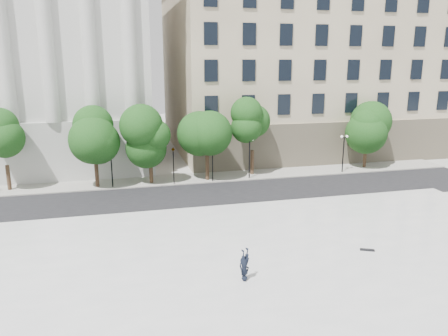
{
  "coord_description": "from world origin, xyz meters",
  "views": [
    {
      "loc": [
        -5.52,
        -18.32,
        11.77
      ],
      "look_at": [
        1.44,
        10.0,
        4.53
      ],
      "focal_mm": 35.0,
      "sensor_mm": 36.0,
      "label": 1
    }
  ],
  "objects_px": {
    "traffic_light_east": "(212,145)",
    "skateboard": "(367,250)",
    "traffic_light_west": "(173,148)",
    "person_lying": "(244,276)"
  },
  "relations": [
    {
      "from": "traffic_light_west",
      "to": "traffic_light_east",
      "type": "bearing_deg",
      "value": -0.0
    },
    {
      "from": "traffic_light_east",
      "to": "person_lying",
      "type": "bearing_deg",
      "value": -97.71
    },
    {
      "from": "traffic_light_west",
      "to": "traffic_light_east",
      "type": "distance_m",
      "value": 3.83
    },
    {
      "from": "traffic_light_east",
      "to": "skateboard",
      "type": "xyz_separation_m",
      "value": [
        5.57,
        -18.78,
        -3.23
      ]
    },
    {
      "from": "traffic_light_east",
      "to": "skateboard",
      "type": "relative_size",
      "value": 4.94
    },
    {
      "from": "traffic_light_east",
      "to": "person_lying",
      "type": "distance_m",
      "value": 20.97
    },
    {
      "from": "traffic_light_west",
      "to": "skateboard",
      "type": "bearing_deg",
      "value": -63.42
    },
    {
      "from": "person_lying",
      "to": "skateboard",
      "type": "height_order",
      "value": "person_lying"
    },
    {
      "from": "traffic_light_east",
      "to": "traffic_light_west",
      "type": "bearing_deg",
      "value": 180.0
    },
    {
      "from": "traffic_light_west",
      "to": "traffic_light_east",
      "type": "relative_size",
      "value": 0.98
    }
  ]
}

